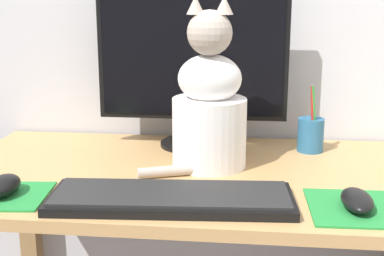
{
  "coord_description": "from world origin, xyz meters",
  "views": [
    {
      "loc": [
        0.11,
        -1.16,
        1.13
      ],
      "look_at": [
        -0.01,
        -0.08,
        0.85
      ],
      "focal_mm": 50.0,
      "sensor_mm": 36.0,
      "label": 1
    }
  ],
  "objects_px": {
    "keyboard": "(171,198)",
    "computer_mouse_right": "(357,200)",
    "computer_mouse_left": "(3,186)",
    "pen_cup": "(311,134)",
    "cat": "(209,106)",
    "monitor": "(192,65)"
  },
  "relations": [
    {
      "from": "monitor",
      "to": "computer_mouse_right",
      "type": "relative_size",
      "value": 4.31
    },
    {
      "from": "computer_mouse_left",
      "to": "pen_cup",
      "type": "distance_m",
      "value": 0.75
    },
    {
      "from": "keyboard",
      "to": "computer_mouse_right",
      "type": "relative_size",
      "value": 4.21
    },
    {
      "from": "monitor",
      "to": "keyboard",
      "type": "relative_size",
      "value": 1.02
    },
    {
      "from": "pen_cup",
      "to": "monitor",
      "type": "bearing_deg",
      "value": 176.61
    },
    {
      "from": "cat",
      "to": "keyboard",
      "type": "bearing_deg",
      "value": -102.45
    },
    {
      "from": "keyboard",
      "to": "pen_cup",
      "type": "relative_size",
      "value": 2.76
    },
    {
      "from": "computer_mouse_left",
      "to": "monitor",
      "type": "bearing_deg",
      "value": 50.51
    },
    {
      "from": "keyboard",
      "to": "monitor",
      "type": "bearing_deg",
      "value": 86.77
    },
    {
      "from": "monitor",
      "to": "pen_cup",
      "type": "xyz_separation_m",
      "value": [
        0.31,
        -0.02,
        -0.17
      ]
    },
    {
      "from": "keyboard",
      "to": "pen_cup",
      "type": "distance_m",
      "value": 0.5
    },
    {
      "from": "computer_mouse_right",
      "to": "cat",
      "type": "bearing_deg",
      "value": 142.01
    },
    {
      "from": "computer_mouse_right",
      "to": "cat",
      "type": "relative_size",
      "value": 0.29
    },
    {
      "from": "computer_mouse_right",
      "to": "computer_mouse_left",
      "type": "bearing_deg",
      "value": -179.38
    },
    {
      "from": "monitor",
      "to": "keyboard",
      "type": "distance_m",
      "value": 0.46
    },
    {
      "from": "keyboard",
      "to": "cat",
      "type": "xyz_separation_m",
      "value": [
        0.05,
        0.24,
        0.13
      ]
    },
    {
      "from": "computer_mouse_left",
      "to": "computer_mouse_right",
      "type": "height_order",
      "value": "computer_mouse_left"
    },
    {
      "from": "computer_mouse_right",
      "to": "pen_cup",
      "type": "relative_size",
      "value": 0.66
    },
    {
      "from": "pen_cup",
      "to": "cat",
      "type": "bearing_deg",
      "value": -149.16
    },
    {
      "from": "computer_mouse_right",
      "to": "cat",
      "type": "height_order",
      "value": "cat"
    },
    {
      "from": "monitor",
      "to": "computer_mouse_right",
      "type": "height_order",
      "value": "monitor"
    },
    {
      "from": "computer_mouse_left",
      "to": "pen_cup",
      "type": "height_order",
      "value": "pen_cup"
    }
  ]
}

